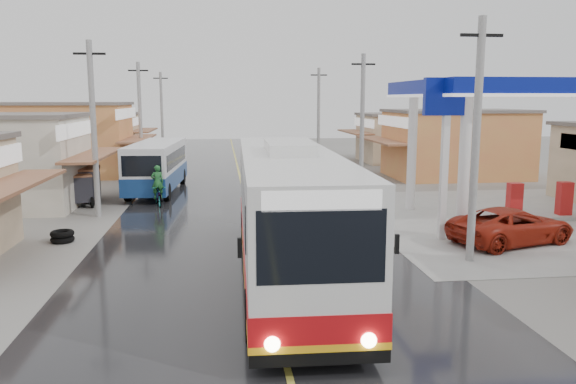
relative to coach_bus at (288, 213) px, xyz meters
name	(u,v)px	position (x,y,z in m)	size (l,w,h in m)	color
ground	(263,269)	(-0.74, 0.87, -2.00)	(120.00, 120.00, 0.00)	slate
road	(244,192)	(-0.74, 15.87, -1.99)	(12.00, 90.00, 0.02)	black
centre_line	(244,192)	(-0.74, 15.87, -1.98)	(0.15, 90.00, 0.01)	#D8CC4C
shopfronts_left	(29,189)	(-13.74, 18.87, -2.00)	(11.00, 44.00, 5.20)	tan
shopfronts_right	(512,196)	(14.26, 12.87, -2.00)	(11.00, 44.00, 4.80)	#B4B09E
utility_poles_left	(124,192)	(-7.74, 16.87, -2.00)	(1.60, 50.00, 8.00)	gray
utility_poles_right	(361,190)	(6.26, 15.87, -2.00)	(1.60, 36.00, 8.00)	gray
coach_bus	(288,213)	(0.00, 0.00, 0.00)	(3.27, 13.37, 4.15)	silver
second_bus	(157,166)	(-5.75, 16.69, -0.44)	(2.92, 8.86, 2.89)	silver
jeepney	(512,226)	(8.86, 2.97, -1.31)	(2.28, 4.94, 1.37)	maroon
cyclist	(158,192)	(-5.24, 12.25, -1.30)	(1.14, 2.07, 2.12)	black
tricycle_near	(86,182)	(-9.15, 13.76, -0.94)	(2.00, 2.47, 1.85)	#26262D
tricycle_far	(76,188)	(-9.38, 12.72, -1.05)	(2.09, 2.36, 1.67)	#26262D
tyre_stack	(62,236)	(-8.09, 5.15, -1.77)	(0.89, 0.89, 0.46)	black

